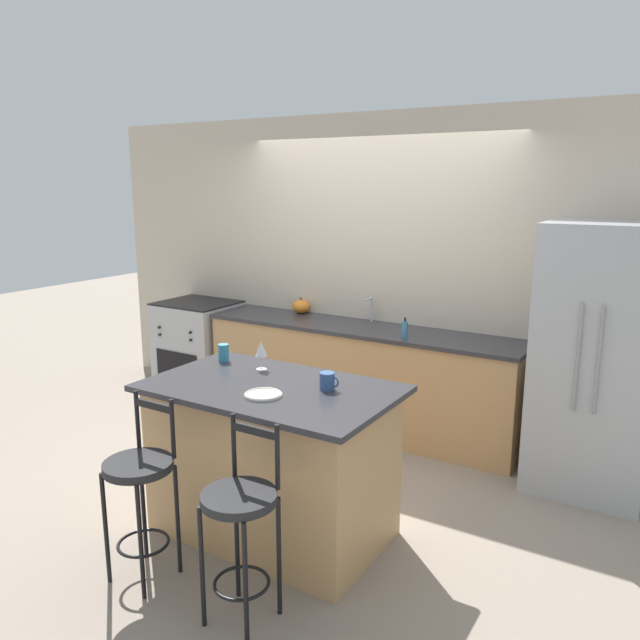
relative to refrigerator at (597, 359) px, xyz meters
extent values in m
plane|color=gray|center=(-1.89, -0.24, -0.93)|extent=(18.00, 18.00, 0.00)
cube|color=beige|center=(-1.89, 0.41, 0.42)|extent=(6.00, 0.07, 2.70)
cube|color=tan|center=(-1.89, 0.11, -0.49)|extent=(2.82, 0.60, 0.88)
cube|color=#2D2D33|center=(-1.89, 0.11, -0.04)|extent=(2.85, 0.63, 0.03)
cube|color=black|center=(-1.89, 0.11, -0.03)|extent=(0.56, 0.33, 0.01)
cylinder|color=#ADAFB5|center=(-1.89, 0.31, 0.09)|extent=(0.02, 0.02, 0.22)
cylinder|color=#ADAFB5|center=(-1.89, 0.25, 0.19)|extent=(0.02, 0.12, 0.02)
cube|color=tan|center=(-1.54, -1.69, -0.47)|extent=(1.35, 0.79, 0.92)
cube|color=#2D2D33|center=(-1.54, -1.69, 0.00)|extent=(1.47, 0.91, 0.03)
cube|color=#ADAFB5|center=(0.00, 0.00, 0.00)|extent=(0.76, 0.78, 1.86)
cylinder|color=#939399|center=(-0.06, -0.40, 0.09)|extent=(0.02, 0.02, 0.71)
cylinder|color=#939399|center=(0.06, -0.40, 0.09)|extent=(0.02, 0.02, 0.71)
cube|color=#ADAFB5|center=(-3.72, 0.07, -0.47)|extent=(0.73, 0.65, 0.93)
cube|color=black|center=(-3.72, -0.26, -0.58)|extent=(0.53, 0.01, 0.30)
cube|color=black|center=(-3.72, 0.07, 0.00)|extent=(0.73, 0.65, 0.02)
cylinder|color=black|center=(-3.92, -0.27, -0.21)|extent=(0.03, 0.02, 0.03)
cylinder|color=black|center=(-3.51, -0.27, -0.21)|extent=(0.03, 0.02, 0.03)
cylinder|color=black|center=(-3.92, -0.27, -0.28)|extent=(0.03, 0.02, 0.03)
cylinder|color=black|center=(-3.51, -0.27, -0.28)|extent=(0.03, 0.02, 0.03)
cylinder|color=black|center=(-2.01, -2.55, -0.61)|extent=(0.02, 0.02, 0.64)
cylinder|color=black|center=(-1.74, -2.55, -0.61)|extent=(0.02, 0.02, 0.64)
cylinder|color=black|center=(-2.01, -2.29, -0.61)|extent=(0.02, 0.02, 0.64)
cylinder|color=black|center=(-1.74, -2.29, -0.61)|extent=(0.02, 0.02, 0.64)
torus|color=black|center=(-1.87, -2.42, -0.73)|extent=(0.28, 0.28, 0.02)
cylinder|color=#232326|center=(-1.87, -2.42, -0.27)|extent=(0.37, 0.37, 0.04)
cylinder|color=black|center=(-2.01, -2.29, -0.09)|extent=(0.02, 0.02, 0.33)
cylinder|color=black|center=(-1.74, -2.29, -0.09)|extent=(0.02, 0.02, 0.33)
cube|color=black|center=(-1.87, -2.29, 0.02)|extent=(0.26, 0.02, 0.04)
cylinder|color=black|center=(-1.34, -2.55, -0.61)|extent=(0.02, 0.02, 0.64)
cylinder|color=black|center=(-1.07, -2.55, -0.61)|extent=(0.02, 0.02, 0.64)
cylinder|color=black|center=(-1.34, -2.28, -0.61)|extent=(0.02, 0.02, 0.64)
cylinder|color=black|center=(-1.07, -2.28, -0.61)|extent=(0.02, 0.02, 0.64)
torus|color=black|center=(-1.20, -2.41, -0.73)|extent=(0.28, 0.28, 0.02)
cylinder|color=#232326|center=(-1.20, -2.41, -0.27)|extent=(0.37, 0.37, 0.04)
cylinder|color=black|center=(-1.34, -2.28, -0.09)|extent=(0.02, 0.02, 0.33)
cylinder|color=black|center=(-1.07, -2.28, -0.09)|extent=(0.02, 0.02, 0.33)
cube|color=black|center=(-1.20, -2.28, 0.02)|extent=(0.26, 0.02, 0.04)
cylinder|color=beige|center=(-1.47, -1.85, 0.02)|extent=(0.21, 0.21, 0.01)
torus|color=beige|center=(-1.47, -1.85, 0.03)|extent=(0.21, 0.21, 0.01)
cylinder|color=white|center=(-1.78, -1.46, 0.02)|extent=(0.07, 0.07, 0.00)
cylinder|color=white|center=(-1.78, -1.46, 0.06)|extent=(0.01, 0.01, 0.08)
cone|color=white|center=(-1.78, -1.46, 0.15)|extent=(0.07, 0.07, 0.10)
cylinder|color=#335689|center=(-1.22, -1.57, 0.07)|extent=(0.09, 0.09, 0.10)
torus|color=#335689|center=(-1.18, -1.57, 0.07)|extent=(0.07, 0.01, 0.07)
cylinder|color=teal|center=(-2.11, -1.43, 0.08)|extent=(0.07, 0.07, 0.12)
ellipsoid|color=orange|center=(-2.62, 0.29, 0.04)|extent=(0.16, 0.16, 0.13)
cylinder|color=brown|center=(-2.62, 0.29, 0.12)|extent=(0.02, 0.02, 0.02)
cylinder|color=teal|center=(-1.40, -0.07, 0.04)|extent=(0.05, 0.05, 0.13)
cylinder|color=black|center=(-1.40, -0.07, 0.13)|extent=(0.02, 0.02, 0.03)
camera|label=1|loc=(0.53, -4.51, 1.19)|focal=35.00mm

